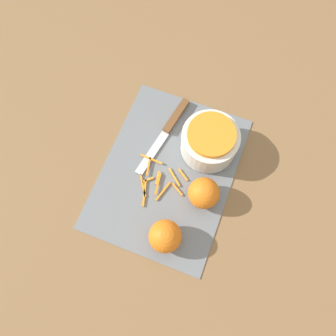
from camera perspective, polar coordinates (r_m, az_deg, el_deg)
ground_plane at (r=0.88m, az=0.00°, el=-0.77°), size 4.00×4.00×0.00m
cutting_board at (r=0.88m, az=0.00°, el=-0.70°), size 0.46×0.34×0.01m
bowl_speckled at (r=0.87m, az=7.27°, el=4.68°), size 0.15×0.15×0.09m
knife at (r=0.92m, az=0.60°, el=7.80°), size 0.25×0.07×0.02m
orange_left at (r=0.80m, az=-0.50°, el=-11.79°), size 0.08×0.08×0.08m
orange_right at (r=0.82m, az=6.24°, el=-4.36°), size 0.08×0.08×0.08m
peel_pile at (r=0.87m, az=-1.82°, el=-2.11°), size 0.13×0.15×0.01m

